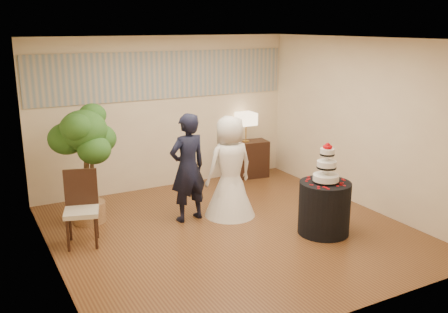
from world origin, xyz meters
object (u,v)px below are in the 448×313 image
bride (230,167)px  cake_table (324,208)px  groom (188,168)px  side_chair (81,210)px  console (246,159)px  ficus_tree (86,164)px  wedding_cake (327,163)px  table_lamp (246,127)px

bride → cake_table: bearing=120.9°
groom → side_chair: groom is taller
groom → console: size_ratio=1.93×
ficus_tree → wedding_cake: bearing=-35.3°
ficus_tree → side_chair: size_ratio=1.79×
wedding_cake → console: size_ratio=0.66×
bride → ficus_tree: (-2.07, 0.79, 0.12)m
console → table_lamp: (0.00, 0.00, 0.66)m
groom → wedding_cake: 2.11m
ficus_tree → console: bearing=14.5°
wedding_cake → table_lamp: bearing=82.0°
cake_table → table_lamp: (0.42, 2.94, 0.64)m
console → table_lamp: 0.66m
table_lamp → groom: bearing=-142.1°
bride → console: bride is taller
groom → console: bearing=-150.7°
cake_table → wedding_cake: size_ratio=1.33×
bride → cake_table: size_ratio=2.08×
side_chair → groom: bearing=21.3°
wedding_cake → table_lamp: wedding_cake is taller
bride → side_chair: bearing=-3.0°
groom → bride: bearing=159.4°
bride → console: 2.14m
bride → table_lamp: bride is taller
bride → ficus_tree: bearing=-24.1°
bride → console: bearing=-130.8°
cake_table → wedding_cake: 0.69m
bride → wedding_cake: bearing=120.9°
bride → side_chair: (-2.35, -0.00, -0.29)m
bride → ficus_tree: 2.22m
wedding_cake → table_lamp: size_ratio=1.01×
bride → wedding_cake: (0.87, -1.28, 0.26)m
groom → side_chair: 1.72m
cake_table → bride: bearing=124.0°
bride → table_lamp: size_ratio=2.81×
console → table_lamp: size_ratio=1.52×
wedding_cake → ficus_tree: (-2.93, 2.08, -0.15)m
cake_table → ficus_tree: (-2.93, 2.08, 0.54)m
console → table_lamp: table_lamp is taller
bride → side_chair: 2.37m
bride → wedding_cake: 1.57m
wedding_cake → table_lamp: 2.97m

